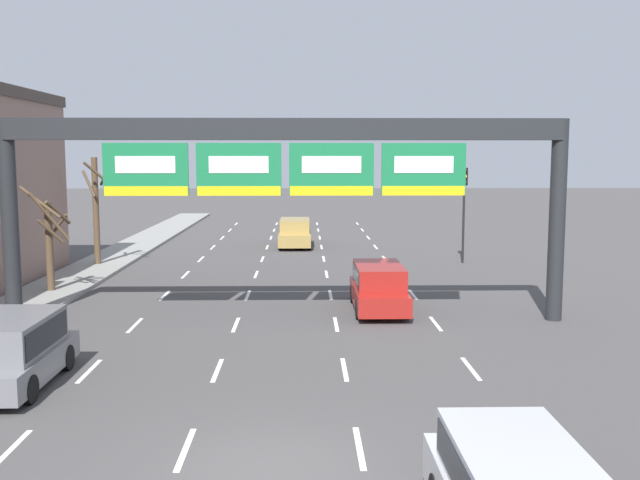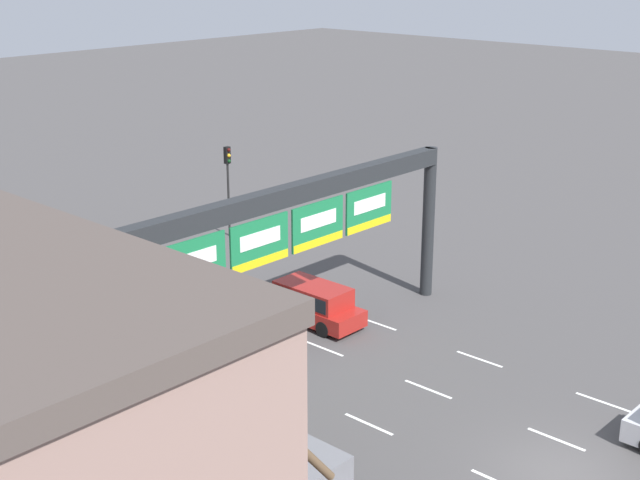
{
  "view_description": "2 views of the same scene",
  "coord_description": "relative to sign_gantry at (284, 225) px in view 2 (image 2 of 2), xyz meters",
  "views": [
    {
      "loc": [
        0.61,
        -11.97,
        5.53
      ],
      "look_at": [
        1.16,
        12.82,
        2.59
      ],
      "focal_mm": 40.0,
      "sensor_mm": 36.0,
      "label": 1
    },
    {
      "loc": [
        -21.78,
        -10.29,
        14.86
      ],
      "look_at": [
        2.83,
        12.28,
        3.89
      ],
      "focal_mm": 50.0,
      "sensor_mm": 36.0,
      "label": 2
    }
  ],
  "objects": [
    {
      "name": "sign_gantry",
      "position": [
        0.0,
        0.0,
        0.0
      ],
      "size": [
        18.64,
        0.7,
        6.74
      ],
      "color": "#232628",
      "rests_on": "ground_plane"
    },
    {
      "name": "suv_gold",
      "position": [
        0.04,
        19.66,
        -4.38
      ],
      "size": [
        1.96,
        4.56,
        1.71
      ],
      "color": "#A88947",
      "rests_on": "ground_plane"
    },
    {
      "name": "suv_grey",
      "position": [
        -6.42,
        -6.63,
        -4.38
      ],
      "size": [
        1.94,
        4.22,
        1.71
      ],
      "color": "slate",
      "rests_on": "ground_plane"
    },
    {
      "name": "ground_plane",
      "position": [
        0.0,
        -11.46,
        -5.33
      ],
      "size": [
        220.0,
        220.0,
        0.0
      ],
      "primitive_type": "plane",
      "color": "#474444"
    },
    {
      "name": "suv_red",
      "position": [
        3.27,
        1.63,
        -4.4
      ],
      "size": [
        1.83,
        4.52,
        1.67
      ],
      "color": "maroon",
      "rests_on": "ground_plane"
    },
    {
      "name": "lane_dashes",
      "position": [
        -0.0,
        2.04,
        -5.32
      ],
      "size": [
        10.02,
        67.0,
        0.01
      ],
      "color": "white",
      "rests_on": "ground_plane"
    },
    {
      "name": "traffic_light_near_gantry",
      "position": [
        8.82,
        12.94,
        -1.83
      ],
      "size": [
        0.3,
        0.35,
        4.92
      ],
      "color": "black",
      "rests_on": "ground_plane"
    }
  ]
}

